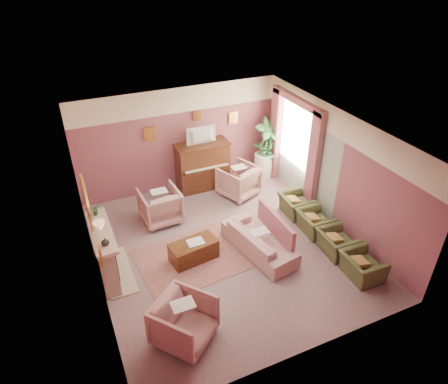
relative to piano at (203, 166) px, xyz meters
name	(u,v)px	position (x,y,z in m)	size (l,w,h in m)	color
floor	(226,247)	(-0.50, -2.68, -0.65)	(5.50, 6.00, 0.01)	slate
ceiling	(227,132)	(-0.50, -2.68, 2.15)	(5.50, 6.00, 0.01)	beige
wall_back	(180,140)	(-0.50, 0.32, 0.75)	(5.50, 0.02, 2.80)	#754658
wall_front	(309,294)	(-0.50, -5.68, 0.75)	(5.50, 0.02, 2.80)	#754658
wall_left	(90,228)	(-3.25, -2.68, 0.75)	(0.02, 6.00, 2.80)	#754658
wall_right	(335,169)	(2.25, -2.68, 0.75)	(0.02, 6.00, 2.80)	#754658
picture_rail_band	(177,101)	(-0.50, 0.31, 1.82)	(5.50, 0.01, 0.65)	white
stripe_panel	(301,158)	(2.23, -1.38, 0.42)	(0.01, 3.00, 2.15)	#AAB4A2
fireplace_surround	(104,254)	(-3.09, -2.48, -0.10)	(0.30, 1.40, 1.10)	tan
fireplace_inset	(110,259)	(-2.99, -2.48, -0.25)	(0.18, 0.72, 0.68)	black
fire_ember	(114,265)	(-2.95, -2.48, -0.43)	(0.06, 0.54, 0.10)	#FF5014
mantel_shelf	(101,231)	(-3.06, -2.48, 0.47)	(0.40, 1.55, 0.07)	tan
hearth	(118,271)	(-2.89, -2.48, -0.64)	(0.55, 1.50, 0.02)	tan
mirror_frame	(87,204)	(-3.20, -2.48, 1.15)	(0.04, 0.72, 1.20)	gold
mirror_glass	(88,203)	(-3.17, -2.48, 1.15)	(0.01, 0.60, 1.06)	white
sconce_shade	(99,226)	(-3.12, -3.53, 1.33)	(0.20, 0.20, 0.16)	#E29D73
piano	(203,166)	(0.00, 0.00, 0.00)	(1.40, 0.60, 1.30)	#492414
piano_keyshelf	(207,170)	(0.00, -0.35, 0.07)	(1.30, 0.12, 0.06)	#492414
piano_keys	(207,168)	(0.00, -0.35, 0.11)	(1.20, 0.08, 0.02)	beige
piano_top	(202,144)	(0.00, 0.00, 0.66)	(1.45, 0.65, 0.04)	#492414
television	(202,135)	(0.00, -0.05, 0.95)	(0.80, 0.12, 0.48)	black
print_back_left	(149,134)	(-1.30, 0.28, 1.07)	(0.30, 0.03, 0.38)	gold
print_back_right	(233,118)	(1.05, 0.28, 1.13)	(0.26, 0.03, 0.34)	gold
print_back_mid	(197,116)	(0.00, 0.28, 1.35)	(0.22, 0.03, 0.26)	gold
print_left_wall	(100,253)	(-3.21, -3.88, 1.07)	(0.03, 0.28, 0.36)	gold
window_blind	(297,133)	(2.20, -1.13, 1.05)	(0.03, 1.40, 1.80)	silver
curtain_left	(314,162)	(2.12, -2.05, 0.65)	(0.16, 0.34, 2.60)	#9D515D
curtain_right	(275,134)	(2.12, -0.21, 0.65)	(0.16, 0.34, 2.60)	#9D515D
pelmet	(298,101)	(2.12, -1.13, 1.91)	(0.16, 2.20, 0.16)	#9D515D
mantel_plant	(95,209)	(-3.05, -1.93, 0.64)	(0.16, 0.16, 0.28)	#2E6734
mantel_vase	(105,242)	(-3.05, -2.98, 0.58)	(0.16, 0.16, 0.16)	white
area_rug	(197,257)	(-1.22, -2.71, -0.64)	(2.50, 1.80, 0.01)	#8B534E
coffee_table	(194,251)	(-1.30, -2.74, -0.43)	(1.00, 0.50, 0.45)	#47230F
table_paper	(195,242)	(-1.25, -2.74, -0.20)	(0.35, 0.28, 0.01)	silver
sofa	(259,237)	(0.11, -3.08, -0.27)	(0.63, 1.90, 0.77)	tan
sofa_throw	(276,225)	(0.51, -3.08, -0.05)	(0.10, 1.44, 0.53)	#9D515D
floral_armchair_left	(160,204)	(-1.53, -1.07, -0.18)	(0.90, 0.90, 0.94)	tan
floral_armchair_right	(239,179)	(0.73, -0.76, -0.18)	(0.90, 0.90, 0.94)	tan
floral_armchair_front	(184,320)	(-2.15, -4.61, -0.18)	(0.90, 0.90, 0.94)	tan
olive_chair_a	(363,263)	(1.64, -4.63, -0.30)	(0.57, 0.81, 0.70)	#474E29
olive_chair_b	(337,240)	(1.64, -3.81, -0.30)	(0.57, 0.81, 0.70)	#474E29
olive_chair_c	(315,220)	(1.64, -2.99, -0.30)	(0.57, 0.81, 0.70)	#474E29
olive_chair_d	(296,202)	(1.64, -2.17, -0.30)	(0.57, 0.81, 0.70)	#474E29
side_table	(263,165)	(1.83, -0.13, -0.30)	(0.52, 0.52, 0.70)	white
side_plant_big	(264,149)	(1.83, -0.13, 0.22)	(0.30, 0.30, 0.34)	#2E6734
side_plant_small	(269,150)	(1.95, -0.23, 0.19)	(0.16, 0.16, 0.28)	#2E6734
palm_pot	(266,171)	(1.90, -0.18, -0.48)	(0.34, 0.34, 0.34)	#B14731
palm_plant	(268,143)	(1.90, -0.18, 0.41)	(0.76, 0.76, 1.44)	#2E6734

